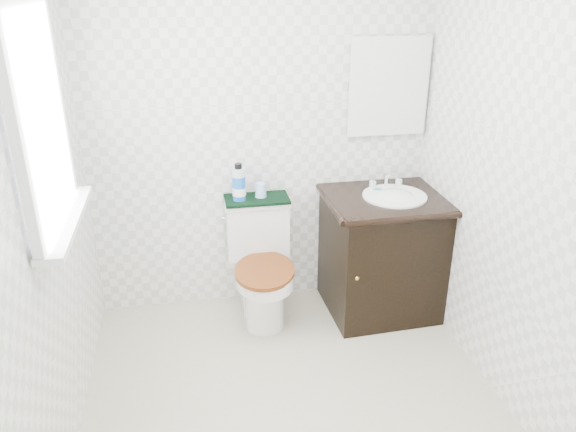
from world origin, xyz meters
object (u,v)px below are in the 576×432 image
object	(u,v)px
vanity	(384,250)
mouthwash_bottle	(239,183)
toilet	(261,268)
cup	(261,190)
trash_bin	(259,284)

from	to	relation	value
vanity	mouthwash_bottle	distance (m)	1.05
toilet	vanity	distance (m)	0.82
toilet	cup	distance (m)	0.51
vanity	trash_bin	xyz separation A→B (m)	(-0.82, 0.20, -0.28)
vanity	trash_bin	bearing A→B (deg)	166.46
mouthwash_bottle	cup	distance (m)	0.16
vanity	cup	world-z (taller)	vanity
trash_bin	toilet	bearing A→B (deg)	-90.00
toilet	cup	bearing A→B (deg)	78.03
cup	toilet	bearing A→B (deg)	-101.97
vanity	cup	bearing A→B (deg)	165.73
toilet	trash_bin	size ratio (longest dim) A/B	2.61
vanity	trash_bin	size ratio (longest dim) A/B	3.11
trash_bin	vanity	bearing A→B (deg)	-13.54
toilet	trash_bin	distance (m)	0.23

